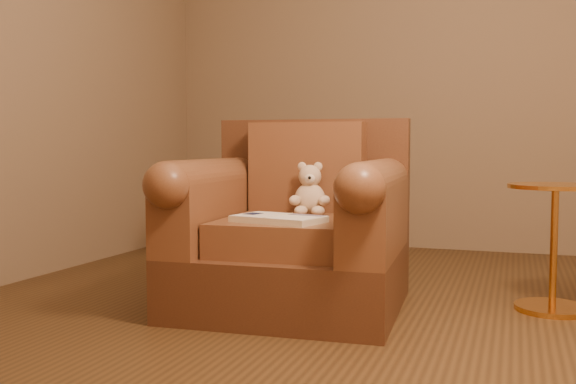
% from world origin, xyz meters
% --- Properties ---
extents(floor, '(4.00, 4.00, 0.00)m').
position_xyz_m(floor, '(0.00, 0.00, 0.00)').
color(floor, '#4D341A').
rests_on(floor, ground).
extents(armchair, '(1.08, 1.03, 0.92)m').
position_xyz_m(armchair, '(-0.32, -0.02, 0.36)').
color(armchair, '#55301C').
rests_on(armchair, floor).
extents(teddy_bear, '(0.19, 0.22, 0.27)m').
position_xyz_m(teddy_bear, '(-0.27, 0.07, 0.54)').
color(teddy_bear, beige).
rests_on(teddy_bear, armchair).
extents(guidebook, '(0.43, 0.31, 0.03)m').
position_xyz_m(guidebook, '(-0.30, -0.29, 0.45)').
color(guidebook, beige).
rests_on(guidebook, armchair).
extents(side_table, '(0.43, 0.43, 0.60)m').
position_xyz_m(side_table, '(0.86, 0.29, 0.32)').
color(side_table, gold).
rests_on(side_table, floor).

